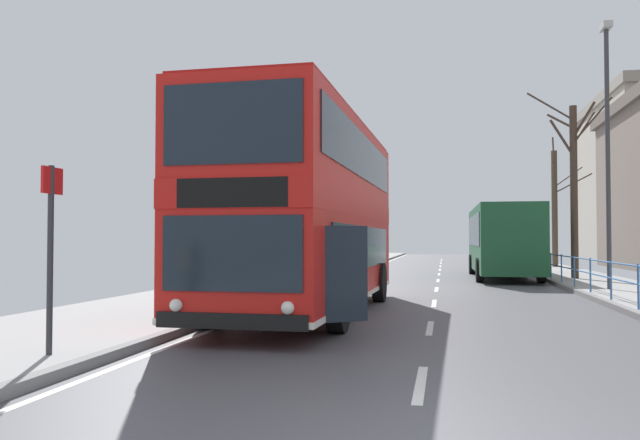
# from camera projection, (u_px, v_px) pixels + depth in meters

# --- Properties ---
(double_decker_bus_main) EXTENTS (3.23, 10.25, 4.34)m
(double_decker_bus_main) POSITION_uv_depth(u_px,v_px,m) (309.00, 213.00, 14.55)
(double_decker_bus_main) COLOR red
(double_decker_bus_main) RESTS_ON ground
(background_bus_far_lane) EXTENTS (2.64, 10.04, 3.06)m
(background_bus_far_lane) POSITION_uv_depth(u_px,v_px,m) (502.00, 240.00, 28.17)
(background_bus_far_lane) COLOR #19512D
(background_bus_far_lane) RESTS_ON ground
(pedestrian_railing_far_kerb) EXTENTS (0.05, 23.69, 1.00)m
(pedestrian_railing_far_kerb) POSITION_uv_depth(u_px,v_px,m) (611.00, 273.00, 16.39)
(pedestrian_railing_far_kerb) COLOR #386BA8
(pedestrian_railing_far_kerb) RESTS_ON ground
(bus_stop_sign_near) EXTENTS (0.08, 0.44, 2.53)m
(bus_stop_sign_near) POSITION_uv_depth(u_px,v_px,m) (51.00, 237.00, 8.58)
(bus_stop_sign_near) COLOR #2D2D33
(bus_stop_sign_near) RESTS_ON ground
(street_lamp_far_side) EXTENTS (0.28, 0.60, 8.31)m
(street_lamp_far_side) POSITION_uv_depth(u_px,v_px,m) (608.00, 136.00, 19.97)
(street_lamp_far_side) COLOR #38383D
(street_lamp_far_side) RESTS_ON ground
(bare_tree_far_00) EXTENTS (2.31, 1.62, 7.19)m
(bare_tree_far_00) POSITION_uv_depth(u_px,v_px,m) (555.00, 206.00, 36.48)
(bare_tree_far_00) COLOR #4C3D2D
(bare_tree_far_00) RESTS_ON ground
(bare_tree_far_01) EXTENTS (2.93, 2.48, 7.54)m
(bare_tree_far_01) POSITION_uv_depth(u_px,v_px,m) (574.00, 183.00, 25.51)
(bare_tree_far_01) COLOR #423328
(bare_tree_far_01) RESTS_ON ground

